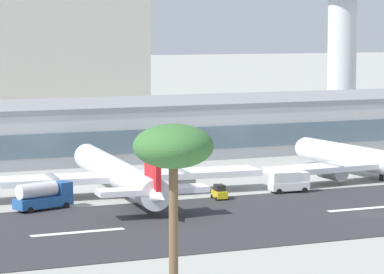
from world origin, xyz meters
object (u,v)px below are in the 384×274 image
(terminal_building, at_px, (146,127))
(service_baggage_tug_1, at_px, (220,192))
(service_box_truck_0, at_px, (289,181))
(control_tower, at_px, (342,28))
(airliner_navy_tail_gate_1, at_px, (381,162))
(palm_tree_1, at_px, (173,151))
(airliner_red_tail_gate_0, at_px, (120,176))
(service_fuel_truck_2, at_px, (43,195))

(terminal_building, relative_size, service_baggage_tug_1, 44.01)
(service_baggage_tug_1, bearing_deg, service_box_truck_0, 102.86)
(control_tower, xyz_separation_m, airliner_navy_tail_gate_1, (-43.33, -83.14, -21.86))
(service_baggage_tug_1, height_order, palm_tree_1, palm_tree_1)
(airliner_red_tail_gate_0, distance_m, service_baggage_tug_1, 15.16)
(service_box_truck_0, bearing_deg, palm_tree_1, -120.70)
(palm_tree_1, bearing_deg, service_box_truck_0, 53.64)
(control_tower, height_order, airliner_red_tail_gate_0, control_tower)
(terminal_building, bearing_deg, palm_tree_1, -109.44)
(service_fuel_truck_2, relative_size, palm_tree_1, 0.51)
(service_baggage_tug_1, xyz_separation_m, palm_tree_1, (-30.32, -56.60, 14.11))
(terminal_building, distance_m, service_fuel_truck_2, 62.67)
(terminal_building, distance_m, airliner_navy_tail_gate_1, 53.32)
(airliner_navy_tail_gate_1, height_order, palm_tree_1, palm_tree_1)
(service_fuel_truck_2, height_order, palm_tree_1, palm_tree_1)
(service_fuel_truck_2, bearing_deg, airliner_navy_tail_gate_1, -15.05)
(palm_tree_1, bearing_deg, airliner_red_tail_gate_0, 74.74)
(service_fuel_truck_2, bearing_deg, control_tower, 21.54)
(terminal_building, relative_size, airliner_navy_tail_gate_1, 3.27)
(service_box_truck_0, relative_size, palm_tree_1, 0.36)
(terminal_building, height_order, service_fuel_truck_2, terminal_building)
(control_tower, distance_m, palm_tree_1, 180.42)
(airliner_navy_tail_gate_1, bearing_deg, airliner_red_tail_gate_0, 82.35)
(terminal_building, relative_size, palm_tree_1, 8.51)
(palm_tree_1, bearing_deg, control_tower, 54.06)
(airliner_navy_tail_gate_1, relative_size, service_box_truck_0, 7.31)
(airliner_navy_tail_gate_1, bearing_deg, service_fuel_truck_2, 88.88)
(service_box_truck_0, xyz_separation_m, palm_tree_1, (-42.62, -57.88, 13.36))
(service_baggage_tug_1, height_order, service_fuel_truck_2, service_fuel_truck_2)
(palm_tree_1, bearing_deg, terminal_building, 70.56)
(airliner_navy_tail_gate_1, height_order, service_fuel_truck_2, airliner_navy_tail_gate_1)
(airliner_red_tail_gate_0, xyz_separation_m, service_box_truck_0, (25.00, -6.71, -1.42))
(terminal_building, height_order, service_box_truck_0, terminal_building)
(airliner_navy_tail_gate_1, bearing_deg, service_baggage_tug_1, 95.53)
(airliner_red_tail_gate_0, relative_size, service_fuel_truck_2, 5.44)
(terminal_building, bearing_deg, service_baggage_tug_1, -99.16)
(control_tower, relative_size, airliner_navy_tail_gate_1, 0.89)
(airliner_red_tail_gate_0, xyz_separation_m, airliner_navy_tail_gate_1, (44.80, -1.88, -0.19))
(service_box_truck_0, xyz_separation_m, service_baggage_tug_1, (-12.30, -1.28, -0.74))
(service_fuel_truck_2, bearing_deg, palm_tree_1, -113.36)
(airliner_navy_tail_gate_1, bearing_deg, control_tower, -32.78)
(control_tower, height_order, service_baggage_tug_1, control_tower)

